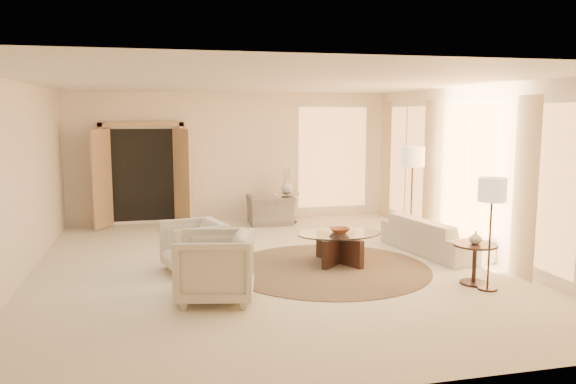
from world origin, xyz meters
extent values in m
cube|color=beige|center=(0.00, 0.00, -0.01)|extent=(7.00, 8.00, 0.02)
cube|color=white|center=(0.00, 0.00, 2.80)|extent=(7.00, 8.00, 0.02)
cube|color=#F6E6CD|center=(0.00, 4.00, 1.40)|extent=(7.00, 0.04, 2.80)
cube|color=#F6E6CD|center=(0.00, -4.00, 1.40)|extent=(7.00, 0.04, 2.80)
cube|color=#F6E6CD|center=(-3.50, 0.00, 1.40)|extent=(0.04, 8.00, 2.80)
cube|color=#F6E6CD|center=(3.50, 0.00, 1.40)|extent=(0.04, 8.00, 2.80)
cube|color=tan|center=(-1.90, 3.89, 1.08)|extent=(1.80, 0.12, 2.16)
cube|color=tan|center=(-2.70, 3.62, 1.03)|extent=(0.35, 0.66, 2.00)
cube|color=tan|center=(-1.10, 3.62, 1.03)|extent=(0.35, 0.66, 2.00)
cylinder|color=#3B2D1F|center=(0.87, -0.30, 0.01)|extent=(3.97, 3.97, 0.01)
imported|color=beige|center=(2.90, 0.25, 0.30)|extent=(1.14, 2.16, 0.60)
imported|color=beige|center=(-1.13, 0.04, 0.42)|extent=(0.94, 0.98, 0.84)
imported|color=beige|center=(-0.97, -1.35, 0.48)|extent=(1.04, 1.09, 0.96)
imported|color=gray|center=(0.72, 3.31, 0.41)|extent=(0.94, 0.62, 0.82)
cube|color=black|center=(1.12, -0.03, 0.22)|extent=(0.50, 0.94, 0.44)
cube|color=black|center=(1.12, -0.03, 0.22)|extent=(0.77, 0.77, 0.44)
cylinder|color=white|center=(1.12, -0.03, 0.48)|extent=(1.55, 1.55, 0.02)
cylinder|color=black|center=(2.60, -1.49, 0.01)|extent=(0.38, 0.38, 0.03)
cylinder|color=black|center=(2.60, -1.49, 0.28)|extent=(0.06, 0.06, 0.53)
cylinder|color=black|center=(2.60, -1.49, 0.55)|extent=(0.60, 0.60, 0.03)
cylinder|color=#302119|center=(1.09, 3.40, 0.02)|extent=(0.44, 0.44, 0.03)
cylinder|color=#302119|center=(1.09, 3.40, 0.32)|extent=(0.07, 0.07, 0.62)
cylinder|color=white|center=(1.09, 3.40, 0.64)|extent=(0.57, 0.57, 0.03)
cylinder|color=#302119|center=(2.90, 1.12, 0.02)|extent=(0.30, 0.30, 0.03)
cylinder|color=#302119|center=(2.90, 1.12, 0.74)|extent=(0.03, 0.03, 1.48)
cylinder|color=beige|center=(2.90, 1.12, 1.57)|extent=(0.42, 0.42, 0.36)
cylinder|color=#302119|center=(2.64, -1.76, 0.01)|extent=(0.26, 0.26, 0.03)
cylinder|color=#302119|center=(2.64, -1.76, 0.64)|extent=(0.03, 0.03, 1.28)
cylinder|color=beige|center=(2.64, -1.76, 1.35)|extent=(0.37, 0.37, 0.31)
imported|color=brown|center=(1.12, -0.03, 0.53)|extent=(0.32, 0.32, 0.08)
imported|color=silver|center=(2.60, -1.49, 0.65)|extent=(0.21, 0.21, 0.18)
imported|color=silver|center=(1.09, 3.40, 0.79)|extent=(0.33, 0.33, 0.27)
camera|label=1|loc=(-1.66, -8.21, 2.34)|focal=35.00mm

